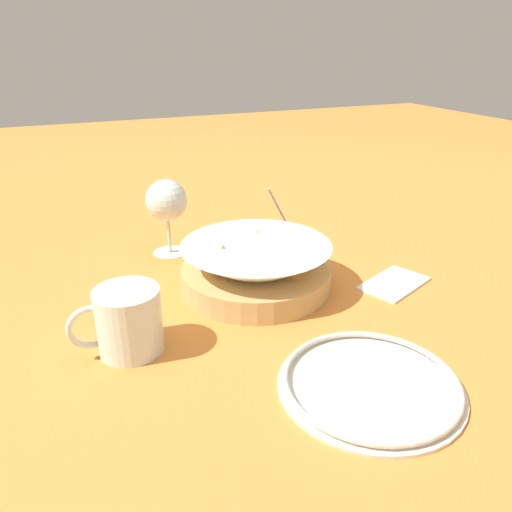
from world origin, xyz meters
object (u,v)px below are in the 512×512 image
Objects in this scene: food_basket at (256,269)px; beer_mug at (128,323)px; wine_glass at (167,203)px; sauce_cup at (285,234)px; side_plate at (370,383)px.

beer_mug is (0.24, 0.11, 0.01)m from food_basket.
beer_mug is at bearing 66.45° from wine_glass.
food_basket is 1.70× the size of wine_glass.
sauce_cup is 0.26m from wine_glass.
wine_glass is 1.19× the size of beer_mug.
sauce_cup is 0.81× the size of wine_glass.
food_basket is 0.22m from sauce_cup.
beer_mug is (0.14, 0.32, -0.06)m from wine_glass.
sauce_cup is at bearing 170.18° from wine_glass.
food_basket is at bearing -85.82° from side_plate.
food_basket is 1.11× the size of side_plate.
sauce_cup is 0.49m from side_plate.
wine_glass reaches higher than side_plate.
beer_mug is at bearing -38.12° from side_plate.
wine_glass is at bearing -64.56° from food_basket.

